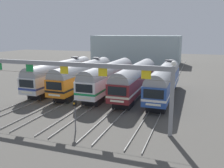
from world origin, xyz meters
name	(u,v)px	position (x,y,z in m)	size (l,w,h in m)	color
ground_plane	(109,93)	(0.00, 0.00, 0.00)	(160.00, 160.00, 0.00)	#4C4944
track_bed	(135,75)	(0.00, 17.00, 0.07)	(18.61, 70.00, 0.15)	gray
commuter_train_silver	(61,73)	(-8.55, 0.00, 2.69)	(2.88, 18.06, 5.05)	silver
commuter_train_orange	(84,75)	(-4.28, 0.00, 2.69)	(2.88, 18.06, 5.05)	orange
commuter_train_white	(109,76)	(0.00, -0.01, 2.69)	(2.88, 18.06, 4.77)	white
commuter_train_maroon	(136,78)	(4.28, -0.01, 2.69)	(2.88, 18.06, 4.77)	maroon
commuter_train_blue	(164,80)	(8.55, 0.00, 2.69)	(2.88, 18.06, 5.05)	#284C9E
catenary_gantry	(64,73)	(0.00, -13.50, 5.26)	(22.34, 0.44, 6.97)	gray
yard_signal_mast	(75,109)	(2.14, -15.43, 2.21)	(0.28, 0.35, 3.17)	#59595E
maintenance_building	(136,49)	(-5.47, 39.93, 4.25)	(27.00, 10.00, 8.50)	#9EB2B7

